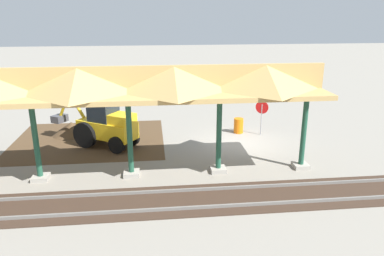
{
  "coord_description": "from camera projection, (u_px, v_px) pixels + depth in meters",
  "views": [
    {
      "loc": [
        4.85,
        19.13,
        7.11
      ],
      "look_at": [
        2.94,
        1.91,
        1.6
      ],
      "focal_mm": 35.0,
      "sensor_mm": 36.0,
      "label": 1
    }
  ],
  "objects": [
    {
      "name": "stop_sign",
      "position": [
        262.0,
        111.0,
        21.8
      ],
      "size": [
        0.66,
        0.43,
        2.05
      ],
      "color": "gray",
      "rests_on": "ground"
    },
    {
      "name": "backhoe",
      "position": [
        105.0,
        123.0,
        20.08
      ],
      "size": [
        5.09,
        3.9,
        2.82
      ],
      "color": "yellow",
      "rests_on": "ground"
    },
    {
      "name": "traffic_barrel",
      "position": [
        239.0,
        126.0,
        22.42
      ],
      "size": [
        0.56,
        0.56,
        0.9
      ],
      "primitive_type": "cylinder",
      "color": "orange",
      "rests_on": "ground"
    },
    {
      "name": "dirt_mound",
      "position": [
        72.0,
        134.0,
        22.29
      ],
      "size": [
        4.55,
        4.55,
        1.52
      ],
      "primitive_type": "cone",
      "color": "#4C3823",
      "rests_on": "ground"
    },
    {
      "name": "ground_plane",
      "position": [
        241.0,
        143.0,
        20.79
      ],
      "size": [
        120.0,
        120.0,
        0.0
      ],
      "primitive_type": "plane",
      "color": "gray"
    },
    {
      "name": "rail_tracks",
      "position": [
        277.0,
        195.0,
        14.93
      ],
      "size": [
        60.0,
        2.58,
        0.15
      ],
      "color": "slate",
      "rests_on": "ground"
    },
    {
      "name": "dirt_work_zone",
      "position": [
        90.0,
        140.0,
        21.34
      ],
      "size": [
        8.35,
        7.0,
        0.01
      ],
      "primitive_type": "cube",
      "color": "#4C3823",
      "rests_on": "ground"
    },
    {
      "name": "platform_canopy",
      "position": [
        78.0,
        85.0,
        15.29
      ],
      "size": [
        20.85,
        3.2,
        4.9
      ],
      "color": "#9E998E",
      "rests_on": "ground"
    }
  ]
}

